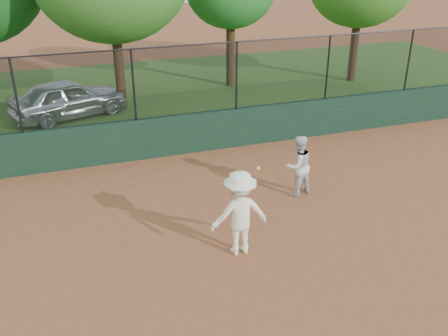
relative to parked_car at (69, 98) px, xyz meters
name	(u,v)px	position (x,y,z in m)	size (l,w,h in m)	color
ground	(222,277)	(2.14, -10.45, -0.68)	(80.00, 80.00, 0.00)	brown
back_wall	(155,138)	(2.14, -4.45, -0.08)	(26.00, 0.20, 1.20)	#163221
grass_strip	(124,98)	(2.14, 1.55, -0.68)	(36.00, 12.00, 0.01)	#294F18
parked_car	(69,98)	(0.00, 0.00, 0.00)	(1.61, 3.99, 1.36)	silver
player_second	(298,166)	(5.00, -7.86, 0.10)	(0.75, 0.59, 1.55)	silver
player_main	(240,213)	(2.75, -9.76, 0.23)	(1.19, 0.70, 1.96)	white
fence_assembly	(151,82)	(2.12, -4.45, 1.56)	(26.00, 0.06, 2.00)	black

